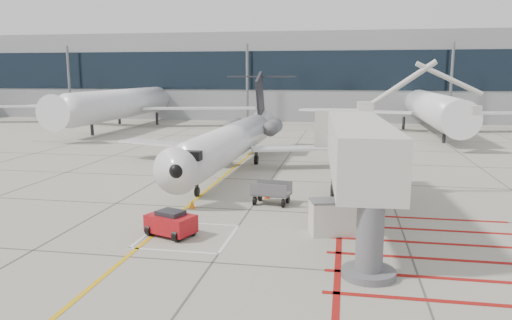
# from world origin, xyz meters

# --- Properties ---
(ground_plane) EXTENTS (260.00, 260.00, 0.00)m
(ground_plane) POSITION_xyz_m (0.00, 0.00, 0.00)
(ground_plane) COLOR #9D9A87
(ground_plane) RESTS_ON ground
(regional_jet) EXTENTS (23.41, 29.20, 7.52)m
(regional_jet) POSITION_xyz_m (-3.66, 13.24, 3.76)
(regional_jet) COLOR white
(regional_jet) RESTS_ON ground_plane
(jet_bridge) EXTENTS (9.37, 18.06, 7.04)m
(jet_bridge) POSITION_xyz_m (5.79, 1.70, 3.52)
(jet_bridge) COLOR beige
(jet_bridge) RESTS_ON ground_plane
(pushback_tug) EXTENTS (2.54, 2.08, 1.28)m
(pushback_tug) POSITION_xyz_m (-2.80, -1.03, 0.64)
(pushback_tug) COLOR #AC1017
(pushback_tug) RESTS_ON ground_plane
(baggage_cart) EXTENTS (2.35, 1.67, 1.37)m
(baggage_cart) POSITION_xyz_m (1.01, 5.50, 0.69)
(baggage_cart) COLOR #535257
(baggage_cart) RESTS_ON ground_plane
(ground_power_unit) EXTENTS (2.35, 1.74, 1.67)m
(ground_power_unit) POSITION_xyz_m (4.68, 0.55, 0.83)
(ground_power_unit) COLOR silver
(ground_power_unit) RESTS_ON ground_plane
(cone_nose) EXTENTS (0.34, 0.34, 0.48)m
(cone_nose) POSITION_xyz_m (-3.28, 3.78, 0.24)
(cone_nose) COLOR orange
(cone_nose) RESTS_ON ground_plane
(cone_side) EXTENTS (0.34, 0.34, 0.48)m
(cone_side) POSITION_xyz_m (0.53, 6.82, 0.24)
(cone_side) COLOR #E23E0B
(cone_side) RESTS_ON ground_plane
(terminal_building) EXTENTS (180.00, 28.00, 14.00)m
(terminal_building) POSITION_xyz_m (10.00, 70.00, 7.00)
(terminal_building) COLOR gray
(terminal_building) RESTS_ON ground_plane
(terminal_glass_band) EXTENTS (180.00, 0.10, 6.00)m
(terminal_glass_band) POSITION_xyz_m (10.00, 55.95, 8.00)
(terminal_glass_band) COLOR black
(terminal_glass_band) RESTS_ON ground_plane
(bg_aircraft_b) EXTENTS (35.90, 39.89, 11.97)m
(bg_aircraft_b) POSITION_xyz_m (-25.55, 46.00, 5.98)
(bg_aircraft_b) COLOR silver
(bg_aircraft_b) RESTS_ON ground_plane
(bg_aircraft_c) EXTENTS (34.29, 38.10, 11.43)m
(bg_aircraft_c) POSITION_xyz_m (15.83, 46.00, 5.72)
(bg_aircraft_c) COLOR silver
(bg_aircraft_c) RESTS_ON ground_plane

